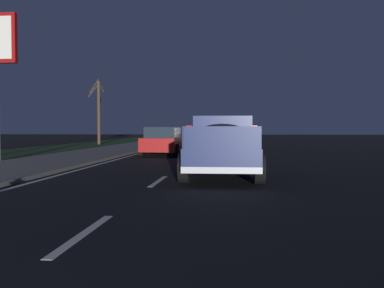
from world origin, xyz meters
name	(u,v)px	position (x,y,z in m)	size (l,w,h in m)	color
ground	(201,151)	(27.00, 0.00, 0.00)	(144.00, 144.00, 0.00)	black
sidewalk_shoulder	(116,150)	(27.00, 5.70, 0.06)	(108.00, 4.00, 0.12)	slate
grass_verge	(44,150)	(27.00, 10.70, 0.00)	(108.00, 6.00, 0.01)	#1E3819
lane_markings	(167,149)	(28.73, 2.55, 0.00)	(108.00, 3.54, 0.01)	silver
pickup_truck	(222,144)	(12.59, -1.75, 0.98)	(5.45, 2.34, 1.87)	#141E4C
sedan_green	(225,139)	(26.10, -1.53, 0.78)	(4.44, 2.08, 1.54)	#14592D
sedan_tan	(229,136)	(35.94, -1.73, 0.78)	(4.40, 2.03, 1.54)	#9E845B
sedan_red	(164,141)	(22.25, 1.70, 0.78)	(4.42, 2.06, 1.54)	maroon
bare_tree_far	(99,110)	(37.37, 10.25, 3.11)	(1.49, 1.11, 5.97)	#423323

